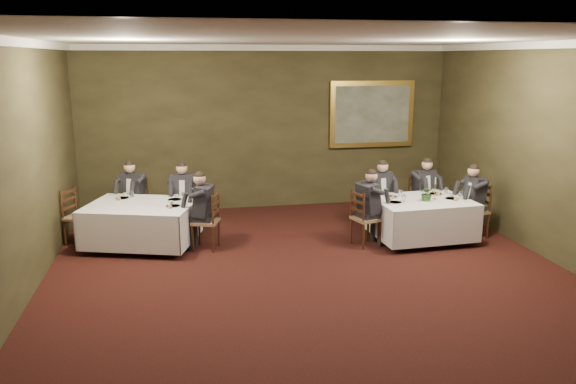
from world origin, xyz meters
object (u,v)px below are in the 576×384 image
object	(u,v)px
chair_main_backright	(421,211)
chair_main_endright	(474,221)
diner_main_endright	(474,209)
diner_main_backleft	(379,203)
chair_sec_endright	(207,233)
centerpiece	(427,192)
chair_main_backleft	(378,214)
chair_sec_endleft	(80,228)
painting	(372,114)
table_second	(142,221)
diner_sec_backleft	(134,204)
chair_sec_backleft	(136,215)
diner_sec_endright	(205,220)
diner_main_endleft	(366,217)
candlestick	(435,191)
diner_main_backright	(422,200)
diner_sec_backright	(184,205)
chair_sec_backright	(185,217)
chair_main_endleft	(365,230)
table_main	(421,216)

from	to	relation	value
chair_main_backright	chair_main_endright	distance (m)	1.07
diner_main_endright	diner_main_backleft	bearing A→B (deg)	59.64
chair_sec_endright	centerpiece	distance (m)	3.95
chair_main_backleft	chair_main_endright	world-z (taller)	same
chair_sec_endleft	painting	world-z (taller)	painting
table_second	diner_main_endright	size ratio (longest dim) A/B	1.61
diner_sec_backleft	chair_main_endright	bearing A→B (deg)	-165.21
chair_sec_backleft	diner_sec_endright	xyz separation A→B (m)	(1.28, -1.39, 0.23)
diner_main_endleft	centerpiece	xyz separation A→B (m)	(1.10, -0.04, 0.41)
chair_sec_endright	candlestick	world-z (taller)	candlestick
painting	diner_main_endleft	bearing A→B (deg)	-110.10
diner_main_backright	diner_sec_endright	size ratio (longest dim) A/B	1.00
diner_main_endleft	diner_sec_backright	bearing A→B (deg)	-130.53
diner_sec_endright	chair_sec_backright	bearing A→B (deg)	37.14
chair_sec_backleft	chair_sec_endleft	bearing A→B (deg)	66.45
chair_sec_backright	diner_main_backright	bearing A→B (deg)	-174.90
diner_main_backleft	chair_main_backright	size ratio (longest dim) A/B	1.35
chair_main_endleft	diner_sec_backright	world-z (taller)	diner_sec_backright
table_main	centerpiece	size ratio (longest dim) A/B	5.72
table_second	chair_sec_endright	distance (m)	1.17
centerpiece	chair_sec_backright	bearing A→B (deg)	160.60
diner_main_backright	diner_main_endright	world-z (taller)	same
table_second	chair_sec_endright	xyz separation A→B (m)	(1.11, -0.35, -0.17)
table_second	chair_sec_backright	world-z (taller)	chair_sec_backright
diner_main_backright	chair_sec_endright	world-z (taller)	diner_main_backright
diner_main_backleft	chair_sec_endright	world-z (taller)	diner_main_backleft
table_main	table_second	distance (m)	4.99
painting	candlestick	bearing A→B (deg)	-85.60
chair_main_endleft	chair_sec_endleft	world-z (taller)	same
diner_sec_backleft	centerpiece	distance (m)	5.48
table_second	diner_sec_backright	world-z (taller)	diner_sec_backright
chair_main_endright	chair_sec_endright	distance (m)	4.92
table_second	diner_sec_endright	xyz separation A→B (m)	(1.09, -0.34, 0.06)
table_main	chair_sec_endright	xyz separation A→B (m)	(-3.84, 0.30, -0.17)
chair_sec_endright	table_second	bearing A→B (deg)	92.19
chair_main_endright	diner_sec_endright	size ratio (longest dim) A/B	0.74
table_main	chair_sec_endleft	size ratio (longest dim) A/B	1.77
chair_sec_backright	candlestick	distance (m)	4.68
chair_main_backright	chair_sec_endleft	size ratio (longest dim) A/B	1.00
chair_main_backright	chair_sec_backright	size ratio (longest dim) A/B	1.00
diner_sec_backright	chair_sec_backright	bearing A→B (deg)	-90.00
diner_sec_backright	centerpiece	xyz separation A→B (m)	(4.24, -1.48, 0.41)
diner_sec_endright	candlestick	xyz separation A→B (m)	(4.07, -0.32, 0.40)
chair_sec_backright	chair_main_endright	bearing A→B (deg)	177.17
chair_main_endright	diner_sec_backleft	xyz separation A→B (m)	(-6.21, 1.62, 0.23)
diner_main_endleft	diner_main_endright	world-z (taller)	same
diner_main_backright	diner_main_backleft	bearing A→B (deg)	-11.05
chair_main_endright	diner_sec_backright	size ratio (longest dim) A/B	0.74
painting	diner_main_backright	bearing A→B (deg)	-78.20
chair_main_backleft	table_second	bearing A→B (deg)	-6.35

